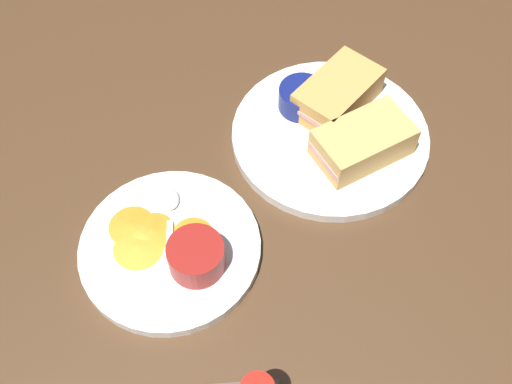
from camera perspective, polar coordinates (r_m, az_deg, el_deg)
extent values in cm
cube|color=#4C331E|center=(85.28, 2.30, -1.37)|extent=(110.00, 110.00, 3.00)
cylinder|color=white|center=(90.18, 6.86, 5.19)|extent=(28.45, 28.45, 1.60)
cube|color=tan|center=(86.03, 9.88, 4.59)|extent=(15.00, 12.41, 4.80)
cube|color=#DB938E|center=(86.03, 9.88, 4.59)|extent=(14.97, 11.97, 0.80)
cube|color=tan|center=(91.32, 7.57, 9.03)|extent=(14.55, 14.58, 4.80)
cube|color=#DB938E|center=(91.32, 7.57, 9.03)|extent=(14.30, 14.34, 0.80)
cylinder|color=navy|center=(91.08, 4.29, 8.69)|extent=(6.90, 6.90, 3.52)
cylinder|color=black|center=(90.08, 4.34, 9.27)|extent=(5.66, 5.66, 0.60)
cube|color=silver|center=(89.58, 9.47, 5.30)|extent=(4.76, 4.11, 0.40)
ellipsoid|color=silver|center=(90.84, 6.48, 6.95)|extent=(3.87, 3.73, 0.80)
cylinder|color=white|center=(80.07, -7.95, -5.20)|extent=(23.32, 23.32, 1.60)
cylinder|color=maroon|center=(75.89, -5.56, -5.96)|extent=(7.07, 7.07, 4.15)
cylinder|color=olive|center=(74.41, -5.67, -5.37)|extent=(5.80, 5.80, 0.60)
cube|color=silver|center=(79.51, -8.01, -4.37)|extent=(1.00, 5.53, 0.40)
ellipsoid|color=silver|center=(82.20, -7.88, -0.97)|extent=(2.32, 3.28, 0.80)
cone|color=orange|center=(79.45, -5.90, -3.95)|extent=(7.81, 7.81, 0.60)
cone|color=gold|center=(77.18, -5.56, -6.99)|extent=(7.33, 7.33, 0.60)
cone|color=gold|center=(79.60, -10.85, -4.98)|extent=(6.53, 6.53, 0.60)
cone|color=gold|center=(80.36, -10.45, -3.89)|extent=(7.08, 7.08, 0.60)
cone|color=orange|center=(81.36, -11.46, -3.01)|extent=(8.46, 8.46, 0.60)
cone|color=orange|center=(80.44, -9.53, -3.54)|extent=(6.38, 6.38, 0.60)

